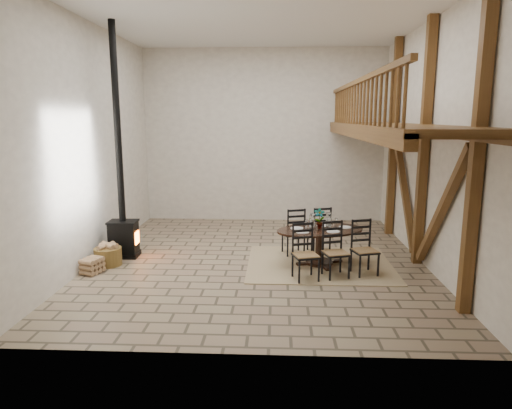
{
  "coord_description": "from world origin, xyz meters",
  "views": [
    {
      "loc": [
        0.4,
        -9.47,
        3.05
      ],
      "look_at": [
        -0.07,
        0.4,
        1.15
      ],
      "focal_mm": 32.0,
      "sensor_mm": 36.0,
      "label": 1
    }
  ],
  "objects_px": {
    "dining_table": "(322,247)",
    "log_stack": "(92,266)",
    "log_basket": "(108,256)",
    "wood_stove": "(122,207)"
  },
  "relations": [
    {
      "from": "dining_table",
      "to": "log_stack",
      "type": "relative_size",
      "value": 4.71
    },
    {
      "from": "dining_table",
      "to": "log_basket",
      "type": "distance_m",
      "value": 4.47
    },
    {
      "from": "dining_table",
      "to": "wood_stove",
      "type": "distance_m",
      "value": 4.4
    },
    {
      "from": "wood_stove",
      "to": "dining_table",
      "type": "bearing_deg",
      "value": -8.05
    },
    {
      "from": "dining_table",
      "to": "log_basket",
      "type": "xyz_separation_m",
      "value": [
        -4.46,
        -0.14,
        -0.22
      ]
    },
    {
      "from": "log_stack",
      "to": "dining_table",
      "type": "bearing_deg",
      "value": 8.39
    },
    {
      "from": "log_basket",
      "to": "log_stack",
      "type": "xyz_separation_m",
      "value": [
        -0.12,
        -0.53,
        -0.04
      ]
    },
    {
      "from": "dining_table",
      "to": "log_stack",
      "type": "xyz_separation_m",
      "value": [
        -4.58,
        -0.68,
        -0.26
      ]
    },
    {
      "from": "wood_stove",
      "to": "log_stack",
      "type": "bearing_deg",
      "value": -105.21
    },
    {
      "from": "dining_table",
      "to": "wood_stove",
      "type": "xyz_separation_m",
      "value": [
        -4.32,
        0.46,
        0.72
      ]
    }
  ]
}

